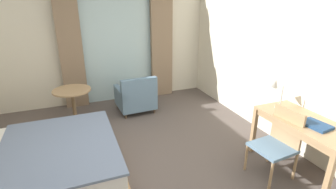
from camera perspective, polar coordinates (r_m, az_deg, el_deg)
name	(u,v)px	position (r m, az deg, el deg)	size (l,w,h in m)	color
ground	(136,178)	(3.69, -7.32, -18.13)	(5.61, 6.53, 0.10)	#564C47
wall_back	(98,40)	(5.91, -15.55, 11.86)	(5.21, 0.12, 2.84)	silver
wall_right	(294,58)	(4.32, 26.62, 7.43)	(0.12, 6.13, 2.84)	silver
balcony_glass_door	(118,47)	(5.92, -11.19, 10.55)	(1.58, 0.02, 2.50)	silver
curtain_panel_left	(71,49)	(5.72, -21.10, 9.52)	(0.48, 0.10, 2.56)	#897056
curtain_panel_right	(162,43)	(6.08, -1.47, 11.46)	(0.52, 0.10, 2.56)	#897056
bed	(25,169)	(3.74, -29.56, -14.37)	(2.21, 1.80, 1.04)	tan
writing_desk	(305,127)	(3.82, 28.60, -6.47)	(0.64, 1.31, 0.77)	tan
desk_chair	(278,140)	(3.69, 23.62, -9.45)	(0.52, 0.52, 0.93)	slate
desk_lamp	(275,86)	(3.94, 23.09, 1.73)	(0.23, 0.28, 0.46)	#B7B2A8
closed_book	(316,125)	(3.67, 30.38, -5.93)	(0.24, 0.33, 0.04)	navy
armchair_by_window	(136,97)	(5.36, -7.22, -0.59)	(0.77, 0.77, 0.80)	slate
round_cafe_table	(73,98)	(5.07, -20.67, -0.81)	(0.69, 0.69, 0.68)	tan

